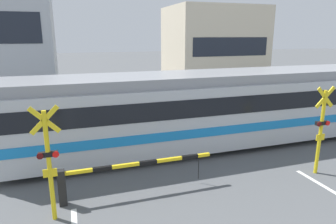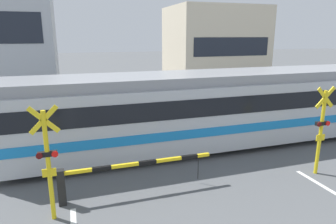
{
  "view_description": "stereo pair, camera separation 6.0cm",
  "coord_description": "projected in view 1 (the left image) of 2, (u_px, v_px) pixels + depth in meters",
  "views": [
    {
      "loc": [
        -3.43,
        -1.2,
        4.4
      ],
      "look_at": [
        0.0,
        9.12,
        1.6
      ],
      "focal_mm": 32.0,
      "sensor_mm": 36.0,
      "label": 1
    },
    {
      "loc": [
        -3.37,
        -1.22,
        4.4
      ],
      "look_at": [
        0.0,
        9.12,
        1.6
      ],
      "focal_mm": 32.0,
      "sensor_mm": 36.0,
      "label": 2
    }
  ],
  "objects": [
    {
      "name": "crossing_barrier_near",
      "position": [
        109.0,
        174.0,
        8.2
      ],
      "size": [
        4.36,
        0.2,
        1.0
      ],
      "color": "black",
      "rests_on": "ground_plane"
    },
    {
      "name": "building_right_of_street",
      "position": [
        213.0,
        50.0,
        23.89
      ],
      "size": [
        7.03,
        5.55,
        6.53
      ],
      "color": "beige",
      "rests_on": "ground_plane"
    },
    {
      "name": "rail_track_far",
      "position": [
        161.0,
        143.0,
        12.47
      ],
      "size": [
        50.0,
        0.1,
        0.08
      ],
      "color": "#5B564C",
      "rests_on": "ground_plane"
    },
    {
      "name": "crossing_signal_right",
      "position": [
        321.0,
        127.0,
        9.46
      ],
      "size": [
        0.68,
        0.15,
        2.88
      ],
      "color": "yellow",
      "rests_on": "ground_plane"
    },
    {
      "name": "crossing_signal_left",
      "position": [
        49.0,
        159.0,
        7.0
      ],
      "size": [
        0.68,
        0.15,
        2.88
      ],
      "color": "yellow",
      "rests_on": "ground_plane"
    },
    {
      "name": "commuter_train",
      "position": [
        214.0,
        107.0,
        12.04
      ],
      "size": [
        15.88,
        2.87,
        2.99
      ],
      "color": "#B7BCC1",
      "rests_on": "ground_plane"
    },
    {
      "name": "pedestrian",
      "position": [
        146.0,
        103.0,
        15.4
      ],
      "size": [
        0.38,
        0.23,
        1.73
      ],
      "color": "#33384C",
      "rests_on": "ground_plane"
    },
    {
      "name": "rail_track_near",
      "position": [
        172.0,
        156.0,
        11.15
      ],
      "size": [
        50.0,
        0.1,
        0.08
      ],
      "color": "#5B564C",
      "rests_on": "ground_plane"
    },
    {
      "name": "crossing_barrier_far",
      "position": [
        200.0,
        112.0,
        14.75
      ],
      "size": [
        4.36,
        0.2,
        1.0
      ],
      "color": "black",
      "rests_on": "ground_plane"
    }
  ]
}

